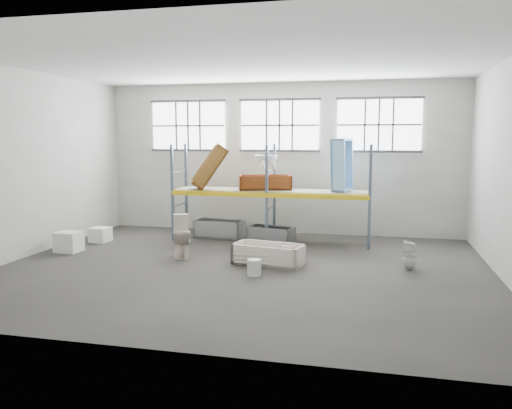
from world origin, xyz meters
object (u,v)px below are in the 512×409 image
(carton_near, at_px, (69,242))
(toilet_white, at_px, (410,255))
(steel_tub_right, at_px, (271,235))
(toilet_beige, at_px, (183,243))
(cistern_tall, at_px, (181,237))
(blue_tub_upright, at_px, (342,165))
(rust_tub_flat, at_px, (265,182))
(bucket, at_px, (254,267))
(steel_tub_left, at_px, (220,229))
(bathtub_beige, at_px, (268,254))

(carton_near, bearing_deg, toilet_white, 0.89)
(steel_tub_right, bearing_deg, toilet_beige, -129.40)
(cistern_tall, xyz_separation_m, blue_tub_upright, (4.00, 2.90, 1.80))
(rust_tub_flat, relative_size, blue_tub_upright, 1.03)
(bucket, bearing_deg, toilet_beige, 149.44)
(cistern_tall, bearing_deg, toilet_beige, 72.90)
(toilet_beige, distance_m, steel_tub_left, 2.82)
(toilet_beige, relative_size, steel_tub_left, 0.50)
(toilet_beige, relative_size, steel_tub_right, 0.56)
(steel_tub_right, xyz_separation_m, rust_tub_flat, (-0.28, 0.40, 1.57))
(carton_near, bearing_deg, steel_tub_right, 24.82)
(bucket, bearing_deg, carton_near, 167.64)
(steel_tub_right, height_order, blue_tub_upright, blue_tub_upright)
(cistern_tall, height_order, toilet_white, cistern_tall)
(blue_tub_upright, bearing_deg, cistern_tall, -144.00)
(cistern_tall, distance_m, bucket, 2.60)
(steel_tub_right, bearing_deg, bucket, -84.55)
(steel_tub_left, bearing_deg, cistern_tall, -92.71)
(blue_tub_upright, bearing_deg, steel_tub_right, -169.69)
(blue_tub_upright, relative_size, carton_near, 2.35)
(toilet_white, bearing_deg, bucket, -65.44)
(toilet_white, distance_m, blue_tub_upright, 3.86)
(steel_tub_right, bearing_deg, carton_near, -155.18)
(bucket, bearing_deg, bathtub_beige, 84.78)
(steel_tub_left, relative_size, bucket, 4.05)
(blue_tub_upright, distance_m, bucket, 4.95)
(bathtub_beige, distance_m, steel_tub_left, 3.77)
(toilet_beige, bearing_deg, bucket, 135.52)
(bathtub_beige, bearing_deg, steel_tub_right, 110.37)
(carton_near, bearing_deg, steel_tub_left, 39.48)
(toilet_beige, bearing_deg, rust_tub_flat, -134.95)
(toilet_white, xyz_separation_m, steel_tub_right, (-3.93, 2.32, -0.10))
(steel_tub_right, distance_m, blue_tub_upright, 3.00)
(steel_tub_right, relative_size, bucket, 3.61)
(cistern_tall, distance_m, carton_near, 3.42)
(bathtub_beige, relative_size, cistern_tall, 1.47)
(cistern_tall, bearing_deg, steel_tub_left, 65.18)
(toilet_white, relative_size, carton_near, 1.07)
(toilet_beige, bearing_deg, bathtub_beige, 160.83)
(rust_tub_flat, height_order, carton_near, rust_tub_flat)
(toilet_white, relative_size, steel_tub_right, 0.51)
(rust_tub_flat, distance_m, blue_tub_upright, 2.42)
(bathtub_beige, height_order, steel_tub_left, steel_tub_left)
(bathtub_beige, height_order, toilet_beige, toilet_beige)
(cistern_tall, height_order, bucket, cistern_tall)
(cistern_tall, height_order, blue_tub_upright, blue_tub_upright)
(bucket, bearing_deg, toilet_white, 21.22)
(bucket, bearing_deg, cistern_tall, 152.50)
(bucket, bearing_deg, steel_tub_right, 95.45)
(toilet_beige, relative_size, blue_tub_upright, 0.50)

